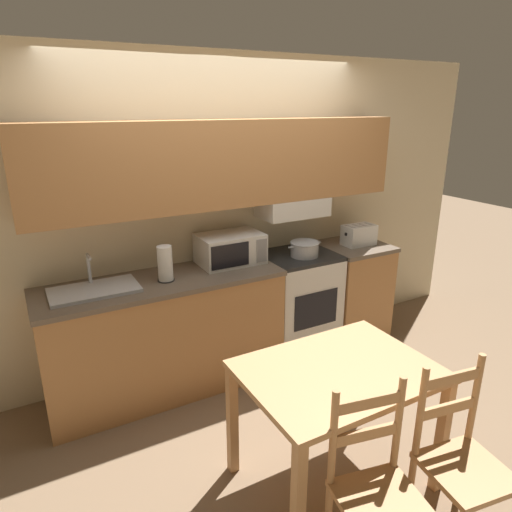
{
  "coord_description": "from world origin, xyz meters",
  "views": [
    {
      "loc": [
        -1.51,
        -3.38,
        2.16
      ],
      "look_at": [
        0.05,
        -0.54,
        1.07
      ],
      "focal_mm": 32.0,
      "sensor_mm": 36.0,
      "label": 1
    }
  ],
  "objects_px": {
    "microwave": "(230,249)",
    "sink_basin": "(94,289)",
    "paper_towel_roll": "(165,264)",
    "chair_right_of_table": "(461,463)",
    "dining_table": "(337,385)",
    "cooking_pot": "(305,248)",
    "chair_left_of_table": "(377,495)",
    "stove_range": "(297,303)",
    "toaster": "(359,235)"
  },
  "relations": [
    {
      "from": "cooking_pot",
      "to": "chair_left_of_table",
      "type": "height_order",
      "value": "cooking_pot"
    },
    {
      "from": "microwave",
      "to": "paper_towel_roll",
      "type": "xyz_separation_m",
      "value": [
        -0.59,
        -0.13,
        0.01
      ]
    },
    {
      "from": "stove_range",
      "to": "toaster",
      "type": "height_order",
      "value": "toaster"
    },
    {
      "from": "cooking_pot",
      "to": "toaster",
      "type": "bearing_deg",
      "value": 3.08
    },
    {
      "from": "stove_range",
      "to": "dining_table",
      "type": "xyz_separation_m",
      "value": [
        -0.67,
        -1.39,
        0.19
      ]
    },
    {
      "from": "paper_towel_roll",
      "to": "dining_table",
      "type": "height_order",
      "value": "paper_towel_roll"
    },
    {
      "from": "chair_left_of_table",
      "to": "sink_basin",
      "type": "bearing_deg",
      "value": 124.84
    },
    {
      "from": "cooking_pot",
      "to": "toaster",
      "type": "height_order",
      "value": "toaster"
    },
    {
      "from": "sink_basin",
      "to": "dining_table",
      "type": "bearing_deg",
      "value": -53.19
    },
    {
      "from": "cooking_pot",
      "to": "chair_left_of_table",
      "type": "relative_size",
      "value": 0.34
    },
    {
      "from": "sink_basin",
      "to": "chair_left_of_table",
      "type": "bearing_deg",
      "value": -66.19
    },
    {
      "from": "stove_range",
      "to": "sink_basin",
      "type": "xyz_separation_m",
      "value": [
        -1.7,
        -0.01,
        0.48
      ]
    },
    {
      "from": "cooking_pot",
      "to": "sink_basin",
      "type": "bearing_deg",
      "value": 178.09
    },
    {
      "from": "chair_right_of_table",
      "to": "chair_left_of_table",
      "type": "bearing_deg",
      "value": -177.49
    },
    {
      "from": "microwave",
      "to": "sink_basin",
      "type": "bearing_deg",
      "value": -175.16
    },
    {
      "from": "stove_range",
      "to": "chair_right_of_table",
      "type": "distance_m",
      "value": 2.02
    },
    {
      "from": "stove_range",
      "to": "microwave",
      "type": "bearing_deg",
      "value": 172.13
    },
    {
      "from": "toaster",
      "to": "sink_basin",
      "type": "bearing_deg",
      "value": 179.42
    },
    {
      "from": "stove_range",
      "to": "sink_basin",
      "type": "relative_size",
      "value": 1.55
    },
    {
      "from": "dining_table",
      "to": "chair_left_of_table",
      "type": "xyz_separation_m",
      "value": [
        -0.19,
        -0.54,
        -0.2
      ]
    },
    {
      "from": "stove_range",
      "to": "paper_towel_roll",
      "type": "xyz_separation_m",
      "value": [
        -1.2,
        -0.04,
        0.59
      ]
    },
    {
      "from": "paper_towel_roll",
      "to": "chair_right_of_table",
      "type": "bearing_deg",
      "value": -66.47
    },
    {
      "from": "stove_range",
      "to": "microwave",
      "type": "xyz_separation_m",
      "value": [
        -0.61,
        0.08,
        0.58
      ]
    },
    {
      "from": "cooking_pot",
      "to": "sink_basin",
      "type": "xyz_separation_m",
      "value": [
        -1.72,
        0.06,
        -0.05
      ]
    },
    {
      "from": "stove_range",
      "to": "dining_table",
      "type": "distance_m",
      "value": 1.56
    },
    {
      "from": "stove_range",
      "to": "chair_left_of_table",
      "type": "distance_m",
      "value": 2.12
    },
    {
      "from": "paper_towel_roll",
      "to": "chair_right_of_table",
      "type": "xyz_separation_m",
      "value": [
        0.85,
        -1.95,
        -0.6
      ]
    },
    {
      "from": "cooking_pot",
      "to": "toaster",
      "type": "distance_m",
      "value": 0.62
    },
    {
      "from": "cooking_pot",
      "to": "dining_table",
      "type": "relative_size",
      "value": 0.31
    },
    {
      "from": "toaster",
      "to": "sink_basin",
      "type": "height_order",
      "value": "sink_basin"
    },
    {
      "from": "stove_range",
      "to": "paper_towel_roll",
      "type": "bearing_deg",
      "value": -177.96
    },
    {
      "from": "toaster",
      "to": "sink_basin",
      "type": "distance_m",
      "value": 2.34
    },
    {
      "from": "sink_basin",
      "to": "chair_left_of_table",
      "type": "distance_m",
      "value": 2.16
    },
    {
      "from": "stove_range",
      "to": "cooking_pot",
      "type": "relative_size",
      "value": 2.83
    },
    {
      "from": "cooking_pot",
      "to": "paper_towel_roll",
      "type": "bearing_deg",
      "value": 178.95
    },
    {
      "from": "cooking_pot",
      "to": "sink_basin",
      "type": "height_order",
      "value": "sink_basin"
    },
    {
      "from": "paper_towel_roll",
      "to": "chair_left_of_table",
      "type": "distance_m",
      "value": 2.01
    },
    {
      "from": "microwave",
      "to": "toaster",
      "type": "relative_size",
      "value": 1.68
    },
    {
      "from": "microwave",
      "to": "dining_table",
      "type": "distance_m",
      "value": 1.53
    },
    {
      "from": "dining_table",
      "to": "microwave",
      "type": "bearing_deg",
      "value": 87.91
    },
    {
      "from": "microwave",
      "to": "paper_towel_roll",
      "type": "distance_m",
      "value": 0.6
    },
    {
      "from": "chair_right_of_table",
      "to": "dining_table",
      "type": "bearing_deg",
      "value": 126.51
    },
    {
      "from": "toaster",
      "to": "dining_table",
      "type": "xyz_separation_m",
      "value": [
        -1.3,
        -1.36,
        -0.36
      ]
    },
    {
      "from": "microwave",
      "to": "toaster",
      "type": "xyz_separation_m",
      "value": [
        1.25,
        -0.12,
        -0.03
      ]
    },
    {
      "from": "paper_towel_roll",
      "to": "microwave",
      "type": "bearing_deg",
      "value": 12.24
    },
    {
      "from": "dining_table",
      "to": "chair_right_of_table",
      "type": "distance_m",
      "value": 0.7
    },
    {
      "from": "paper_towel_roll",
      "to": "chair_left_of_table",
      "type": "relative_size",
      "value": 0.27
    },
    {
      "from": "paper_towel_roll",
      "to": "chair_right_of_table",
      "type": "distance_m",
      "value": 2.21
    },
    {
      "from": "sink_basin",
      "to": "dining_table",
      "type": "height_order",
      "value": "sink_basin"
    },
    {
      "from": "toaster",
      "to": "chair_right_of_table",
      "type": "xyz_separation_m",
      "value": [
        -0.99,
        -1.96,
        -0.56
      ]
    }
  ]
}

